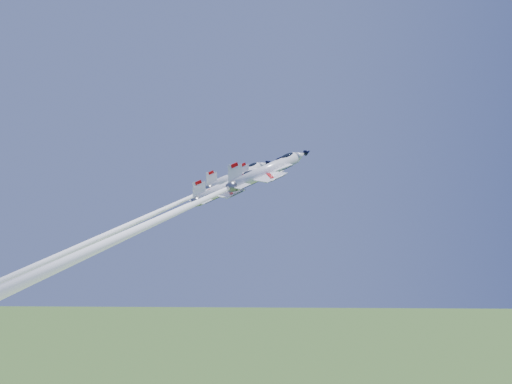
{
  "coord_description": "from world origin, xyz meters",
  "views": [
    {
      "loc": [
        2.1,
        -106.54,
        102.42
      ],
      "look_at": [
        0.0,
        0.0,
        97.46
      ],
      "focal_mm": 40.0,
      "sensor_mm": 36.0,
      "label": 1
    }
  ],
  "objects_px": {
    "jet_slot": "(159,218)",
    "jet_left": "(134,223)",
    "jet_lead": "(165,216)",
    "jet_right": "(174,213)"
  },
  "relations": [
    {
      "from": "jet_left",
      "to": "jet_right",
      "type": "bearing_deg",
      "value": 8.09
    },
    {
      "from": "jet_slot",
      "to": "jet_right",
      "type": "bearing_deg",
      "value": 6.07
    },
    {
      "from": "jet_lead",
      "to": "jet_slot",
      "type": "bearing_deg",
      "value": -42.56
    },
    {
      "from": "jet_lead",
      "to": "jet_slot",
      "type": "xyz_separation_m",
      "value": [
        -0.48,
        -3.2,
        -0.16
      ]
    },
    {
      "from": "jet_slot",
      "to": "jet_left",
      "type": "bearing_deg",
      "value": -170.71
    },
    {
      "from": "jet_left",
      "to": "jet_lead",
      "type": "bearing_deg",
      "value": 31.51
    },
    {
      "from": "jet_lead",
      "to": "jet_right",
      "type": "xyz_separation_m",
      "value": [
        2.66,
        -6.92,
        1.06
      ]
    },
    {
      "from": "jet_right",
      "to": "jet_slot",
      "type": "bearing_deg",
      "value": -173.93
    },
    {
      "from": "jet_lead",
      "to": "jet_slot",
      "type": "relative_size",
      "value": 1.5
    },
    {
      "from": "jet_left",
      "to": "jet_right",
      "type": "relative_size",
      "value": 1.14
    }
  ]
}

